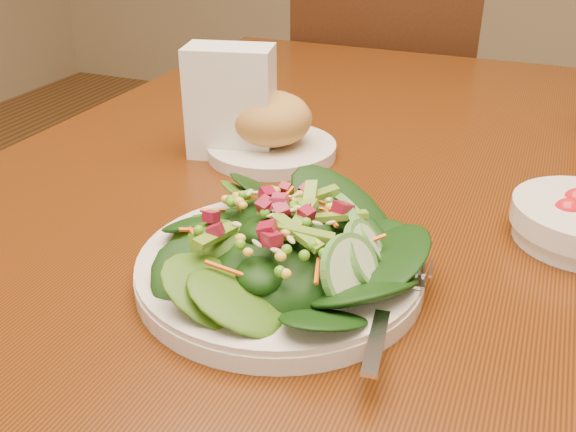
% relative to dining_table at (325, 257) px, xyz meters
% --- Properties ---
extents(dining_table, '(0.90, 1.40, 0.75)m').
position_rel_dining_table_xyz_m(dining_table, '(0.00, 0.00, 0.00)').
color(dining_table, '#56240A').
rests_on(dining_table, ground_plane).
extents(chair_far, '(0.50, 0.50, 0.96)m').
position_rel_dining_table_xyz_m(chair_far, '(-0.16, 0.90, -0.14)').
color(chair_far, '#36190C').
rests_on(chair_far, ground_plane).
extents(salad_plate, '(0.27, 0.26, 0.08)m').
position_rel_dining_table_xyz_m(salad_plate, '(0.04, -0.21, 0.13)').
color(salad_plate, silver).
rests_on(salad_plate, dining_table).
extents(bread_plate, '(0.17, 0.17, 0.09)m').
position_rel_dining_table_xyz_m(bread_plate, '(-0.10, 0.06, 0.14)').
color(bread_plate, silver).
rests_on(bread_plate, dining_table).
extents(napkin_holder, '(0.12, 0.08, 0.14)m').
position_rel_dining_table_xyz_m(napkin_holder, '(-0.15, 0.05, 0.18)').
color(napkin_holder, white).
rests_on(napkin_holder, dining_table).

